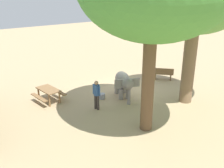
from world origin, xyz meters
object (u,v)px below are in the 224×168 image
Objects in this scene: wooden_bench at (163,74)px; feed_bucket at (102,96)px; picnic_table_near at (49,92)px; person_handler at (97,93)px; elephant at (124,82)px.

wooden_bench is 5.30m from feed_bucket.
picnic_table_near is at bearing -142.76° from wooden_bench.
person_handler reaches higher than picnic_table_near.
elephant is at bearing -4.75° from person_handler.
picnic_table_near is (1.91, 3.89, -0.37)m from elephant.
elephant reaches higher than feed_bucket.
person_handler is (-0.46, 2.13, -0.01)m from elephant.
feed_bucket is at bearing -94.94° from elephant.
elephant is 2.18m from person_handler.
picnic_table_near is at bearing 63.21° from feed_bucket.
person_handler reaches higher than wooden_bench.
wooden_bench is (0.86, -4.11, -0.49)m from elephant.
elephant is 1.26× the size of picnic_table_near.
wooden_bench is at bearing -86.48° from feed_bucket.
elephant is at bearing -123.47° from wooden_bench.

